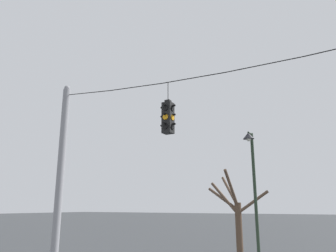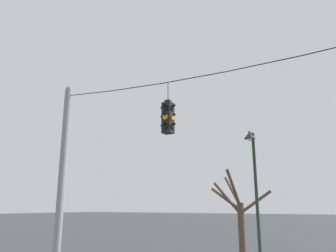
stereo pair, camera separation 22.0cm
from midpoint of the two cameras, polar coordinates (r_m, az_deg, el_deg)
The scene contains 5 objects.
utility_pole_left at distance 14.33m, azimuth -17.48°, elevation -7.63°, with size 0.31×0.31×7.50m.
span_wire at distance 10.77m, azimuth 16.59°, elevation 11.02°, with size 16.88×0.03×0.47m.
traffic_light_near_left_pole at distance 11.46m, azimuth 0.55°, elevation 1.49°, with size 0.58×0.58×1.88m.
street_lamp at distance 12.98m, azimuth 15.17°, elevation -7.75°, with size 0.43×0.74×5.17m.
bare_tree at distance 17.09m, azimuth 12.46°, elevation -14.62°, with size 3.32×2.73×4.10m.
Camera 2 is at (2.21, -9.07, 2.35)m, focal length 35.00 mm.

